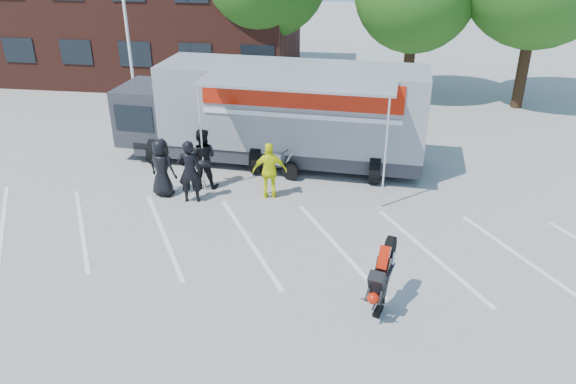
% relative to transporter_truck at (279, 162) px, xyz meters
% --- Properties ---
extents(ground, '(100.00, 100.00, 0.00)m').
position_rel_transporter_truck_xyz_m(ground, '(-0.15, -6.50, 0.00)').
color(ground, '#9A9A95').
rests_on(ground, ground).
extents(parking_bay_lines, '(18.09, 13.33, 0.01)m').
position_rel_transporter_truck_xyz_m(parking_bay_lines, '(-0.15, -5.50, 0.01)').
color(parking_bay_lines, white).
rests_on(parking_bay_lines, ground).
extents(office_building, '(18.00, 8.00, 7.00)m').
position_rel_transporter_truck_xyz_m(office_building, '(-10.15, 11.50, 3.50)').
color(office_building, '#4F2219').
rests_on(office_building, ground).
extents(transporter_truck, '(11.25, 5.98, 3.48)m').
position_rel_transporter_truck_xyz_m(transporter_truck, '(0.00, 0.00, 0.00)').
color(transporter_truck, gray).
rests_on(transporter_truck, ground).
extents(parked_motorcycle, '(2.22, 1.53, 1.11)m').
position_rel_transporter_truck_xyz_m(parked_motorcycle, '(-0.03, -1.15, 0.00)').
color(parked_motorcycle, silver).
rests_on(parked_motorcycle, ground).
extents(stunt_bike_rider, '(1.14, 1.69, 1.82)m').
position_rel_transporter_truck_xyz_m(stunt_bike_rider, '(3.67, -7.64, 0.00)').
color(stunt_bike_rider, black).
rests_on(stunt_bike_rider, ground).
extents(spectator_leather_a, '(1.04, 0.83, 1.85)m').
position_rel_transporter_truck_xyz_m(spectator_leather_a, '(-3.15, -3.12, 0.93)').
color(spectator_leather_a, black).
rests_on(spectator_leather_a, ground).
extents(spectator_leather_b, '(0.80, 0.61, 1.97)m').
position_rel_transporter_truck_xyz_m(spectator_leather_b, '(-2.17, -3.42, 0.99)').
color(spectator_leather_b, black).
rests_on(spectator_leather_b, ground).
extents(spectator_leather_c, '(1.00, 0.80, 1.97)m').
position_rel_transporter_truck_xyz_m(spectator_leather_c, '(-2.07, -2.38, 0.98)').
color(spectator_leather_c, black).
rests_on(spectator_leather_c, ground).
extents(spectator_hivis, '(1.10, 0.59, 1.79)m').
position_rel_transporter_truck_xyz_m(spectator_hivis, '(0.18, -2.84, 0.90)').
color(spectator_hivis, '#F7FF0D').
rests_on(spectator_hivis, ground).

